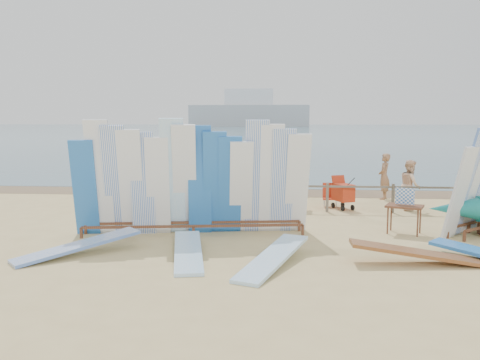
# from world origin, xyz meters

# --- Properties ---
(ground) EXTENTS (160.00, 160.00, 0.00)m
(ground) POSITION_xyz_m (0.00, 0.00, 0.00)
(ground) COLOR #D1B878
(ground) RESTS_ON ground
(ocean) EXTENTS (320.00, 240.00, 0.02)m
(ocean) POSITION_xyz_m (0.00, 128.00, 0.00)
(ocean) COLOR #436677
(ocean) RESTS_ON ground
(wet_sand_strip) EXTENTS (40.00, 2.60, 0.01)m
(wet_sand_strip) POSITION_xyz_m (0.00, 7.20, 0.00)
(wet_sand_strip) COLOR brown
(wet_sand_strip) RESTS_ON ground
(distant_ship) EXTENTS (45.00, 8.00, 14.00)m
(distant_ship) POSITION_xyz_m (-12.00, 180.00, 5.31)
(distant_ship) COLOR #999EA3
(distant_ship) RESTS_ON ocean
(fence) EXTENTS (12.08, 0.08, 0.90)m
(fence) POSITION_xyz_m (0.00, 3.00, 0.63)
(fence) COLOR #655B4C
(fence) RESTS_ON ground
(main_surfboard_rack) EXTENTS (5.87, 1.55, 2.91)m
(main_surfboard_rack) POSITION_xyz_m (-1.61, -0.45, 1.30)
(main_surfboard_rack) COLOR brown
(main_surfboard_rack) RESTS_ON ground
(side_surfboard_rack) EXTENTS (2.14, 2.00, 2.69)m
(side_surfboard_rack) POSITION_xyz_m (5.47, 0.15, 1.20)
(side_surfboard_rack) COLOR brown
(side_surfboard_rack) RESTS_ON ground
(vendor_table) EXTENTS (1.04, 0.90, 1.16)m
(vendor_table) POSITION_xyz_m (3.67, 0.11, 0.39)
(vendor_table) COLOR brown
(vendor_table) RESTS_ON ground
(flat_board_b) EXTENTS (1.49, 2.71, 0.34)m
(flat_board_b) POSITION_xyz_m (0.42, -3.02, 0.00)
(flat_board_b) COLOR #9CD2FB
(flat_board_b) RESTS_ON ground
(flat_board_c) EXTENTS (2.69, 0.59, 0.44)m
(flat_board_c) POSITION_xyz_m (3.32, -2.64, 0.00)
(flat_board_c) COLOR brown
(flat_board_c) RESTS_ON ground
(flat_board_a) EXTENTS (1.08, 2.76, 0.26)m
(flat_board_a) POSITION_xyz_m (-1.36, -2.54, 0.00)
(flat_board_a) COLOR #9CD2FB
(flat_board_a) RESTS_ON ground
(flat_board_e) EXTENTS (2.35, 2.24, 0.39)m
(flat_board_e) POSITION_xyz_m (-3.74, -2.56, 0.00)
(flat_board_e) COLOR white
(flat_board_e) RESTS_ON ground
(beach_chair_left) EXTENTS (0.51, 0.53, 0.79)m
(beach_chair_left) POSITION_xyz_m (-0.53, 4.15, 0.23)
(beach_chair_left) COLOR #AD2B12
(beach_chair_left) RESTS_ON ground
(beach_chair_right) EXTENTS (0.50, 0.52, 0.78)m
(beach_chair_right) POSITION_xyz_m (2.18, 3.93, 0.23)
(beach_chair_right) COLOR #AD2B12
(beach_chair_right) RESTS_ON ground
(stroller) EXTENTS (0.81, 0.93, 1.06)m
(stroller) POSITION_xyz_m (2.54, 3.53, 0.43)
(stroller) COLOR #AD2B12
(stroller) RESTS_ON ground
(beachgoer_11) EXTENTS (0.55, 1.50, 1.59)m
(beachgoer_11) POSITION_xyz_m (-3.23, 7.16, 0.80)
(beachgoer_11) COLOR beige
(beachgoer_11) RESTS_ON ground
(beachgoer_5) EXTENTS (0.59, 1.55, 1.65)m
(beachgoer_5) POSITION_xyz_m (0.81, 7.26, 0.82)
(beachgoer_5) COLOR beige
(beachgoer_5) RESTS_ON ground
(beachgoer_4) EXTENTS (0.93, 0.43, 1.57)m
(beachgoer_4) POSITION_xyz_m (0.59, 5.22, 0.78)
(beachgoer_4) COLOR #8C6042
(beachgoer_4) RESTS_ON ground
(beachgoer_3) EXTENTS (0.73, 1.19, 1.72)m
(beachgoer_3) POSITION_xyz_m (0.31, 5.50, 0.86)
(beachgoer_3) COLOR tan
(beachgoer_3) RESTS_ON ground
(beachgoer_6) EXTENTS (0.99, 0.62, 1.87)m
(beachgoer_6) POSITION_xyz_m (0.97, 3.81, 0.93)
(beachgoer_6) COLOR tan
(beachgoer_6) RESTS_ON ground
(beachgoer_7) EXTENTS (0.50, 0.68, 1.65)m
(beachgoer_7) POSITION_xyz_m (4.25, 5.70, 0.83)
(beachgoer_7) COLOR #8C6042
(beachgoer_7) RESTS_ON ground
(beachgoer_8) EXTENTS (0.44, 0.81, 1.60)m
(beachgoer_8) POSITION_xyz_m (4.66, 3.60, 0.80)
(beachgoer_8) COLOR beige
(beachgoer_8) RESTS_ON ground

